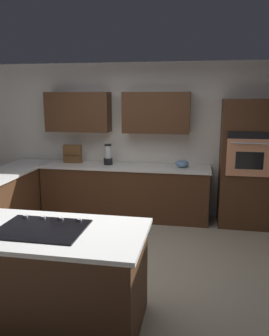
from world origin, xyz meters
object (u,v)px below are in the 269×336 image
wall_oven (246,164)px  spice_rack (73,154)px  mixing_bowl (182,164)px  blender (108,156)px  cooktop (42,228)px

wall_oven → spice_rack: bearing=-1.7°
spice_rack → mixing_bowl: bearing=178.7°
wall_oven → mixing_bowl: size_ratio=9.09×
blender → spice_rack: blender is taller
cooktop → spice_rack: (0.82, -2.98, 0.15)m
blender → mixing_bowl: blender is taller
cooktop → blender: (0.17, -2.94, 0.14)m
wall_oven → cooktop: 3.57m
wall_oven → cooktop: size_ratio=2.64×
blender → spice_rack: (0.65, -0.04, 0.01)m
cooktop → spice_rack: size_ratio=2.42×
mixing_bowl → blender: bearing=0.0°
spice_rack → blender: bearing=176.1°
wall_oven → mixing_bowl: (1.00, -0.04, -0.04)m
wall_oven → mixing_bowl: bearing=-2.3°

